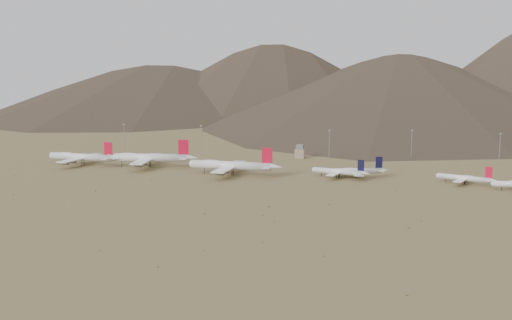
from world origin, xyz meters
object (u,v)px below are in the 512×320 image
(narrowbody_a, at_px, (340,172))
(widebody_east, at_px, (231,165))
(widebody_centre, at_px, (149,158))
(narrowbody_b, at_px, (356,171))
(control_tower, at_px, (300,152))
(widebody_west, at_px, (82,157))

(narrowbody_a, bearing_deg, widebody_east, -161.11)
(widebody_centre, bearing_deg, narrowbody_b, -10.54)
(widebody_centre, bearing_deg, narrowbody_a, -12.42)
(narrowbody_a, height_order, control_tower, narrowbody_a)
(widebody_centre, relative_size, control_tower, 6.18)
(widebody_east, height_order, narrowbody_a, widebody_east)
(widebody_east, xyz_separation_m, control_tower, (31.27, 96.16, -1.99))
(widebody_west, height_order, control_tower, widebody_west)
(narrowbody_b, bearing_deg, widebody_west, 160.73)
(widebody_west, distance_m, narrowbody_a, 208.80)
(widebody_centre, height_order, widebody_east, widebody_centre)
(narrowbody_a, distance_m, narrowbody_b, 12.40)
(widebody_centre, distance_m, narrowbody_b, 163.74)
(control_tower, bearing_deg, narrowbody_a, -61.61)
(widebody_east, relative_size, narrowbody_b, 1.64)
(narrowbody_b, xyz_separation_m, control_tower, (-57.85, 81.06, 0.43))
(widebody_east, xyz_separation_m, narrowbody_a, (77.75, 10.17, -2.66))
(narrowbody_a, xyz_separation_m, control_tower, (-46.48, 86.00, 0.67))
(widebody_centre, xyz_separation_m, narrowbody_b, (163.71, -0.78, -2.77))
(widebody_east, height_order, control_tower, widebody_east)
(widebody_west, height_order, widebody_centre, widebody_centre)
(narrowbody_a, xyz_separation_m, narrowbody_b, (11.37, 4.94, 0.24))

